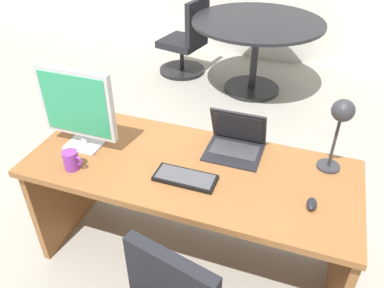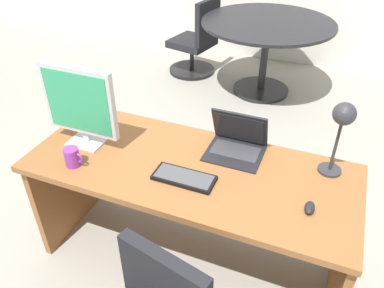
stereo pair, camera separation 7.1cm
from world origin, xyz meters
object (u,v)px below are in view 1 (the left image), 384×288
object	(u,v)px
monitor	(77,106)
laptop	(236,138)
mouse	(312,204)
desk	(193,190)
desk_lamp	(341,120)
meeting_table	(256,38)
keyboard	(185,178)
meeting_chair_near	(186,45)
coffee_mug	(71,160)

from	to	relation	value
monitor	laptop	world-z (taller)	monitor
monitor	mouse	distance (m)	1.30
desk	desk_lamp	distance (m)	0.88
monitor	desk_lamp	xyz separation A→B (m)	(1.33, 0.23, 0.05)
laptop	meeting_table	size ratio (longest dim) A/B	0.22
keyboard	meeting_table	distance (m)	2.57
mouse	monitor	bearing A→B (deg)	176.55
mouse	desk_lamp	distance (m)	0.43
keyboard	meeting_chair_near	xyz separation A→B (m)	(-1.02, 2.75, -0.41)
keyboard	coffee_mug	world-z (taller)	coffee_mug
coffee_mug	meeting_chair_near	size ratio (longest dim) A/B	0.12
mouse	desk_lamp	xyz separation A→B (m)	(0.06, 0.31, 0.29)
mouse	meeting_chair_near	xyz separation A→B (m)	(-1.64, 2.74, -0.42)
desk	meeting_chair_near	size ratio (longest dim) A/B	1.95
keyboard	desk_lamp	distance (m)	0.81
desk_lamp	meeting_table	distance (m)	2.43
keyboard	mouse	xyz separation A→B (m)	(0.62, 0.01, 0.01)
meeting_chair_near	coffee_mug	bearing A→B (deg)	-81.56
desk	laptop	distance (m)	0.39
meeting_table	desk_lamp	bearing A→B (deg)	-69.64
mouse	coffee_mug	xyz separation A→B (m)	(-1.21, -0.12, 0.03)
keyboard	meeting_table	size ratio (longest dim) A/B	0.23
laptop	coffee_mug	bearing A→B (deg)	-148.82
desk	coffee_mug	bearing A→B (deg)	-154.60
laptop	mouse	xyz separation A→B (m)	(0.45, -0.34, -0.05)
mouse	laptop	bearing A→B (deg)	142.98
keyboard	meeting_chair_near	world-z (taller)	meeting_chair_near
monitor	desk_lamp	size ratio (longest dim) A/B	1.12
desk_lamp	laptop	bearing A→B (deg)	176.89
desk_lamp	coffee_mug	bearing A→B (deg)	-161.07
desk	mouse	world-z (taller)	mouse
desk	keyboard	distance (m)	0.28
mouse	meeting_chair_near	world-z (taller)	meeting_chair_near
desk_lamp	coffee_mug	distance (m)	1.37
laptop	meeting_table	distance (m)	2.25
monitor	desk_lamp	bearing A→B (deg)	9.99
monitor	keyboard	size ratio (longest dim) A/B	1.47
desk	meeting_chair_near	xyz separation A→B (m)	(-1.00, 2.59, -0.18)
keyboard	meeting_table	world-z (taller)	meeting_table
monitor	meeting_chair_near	size ratio (longest dim) A/B	0.52
meeting_table	keyboard	bearing A→B (deg)	-86.59
desk	mouse	bearing A→B (deg)	-13.07
monitor	desk	bearing A→B (deg)	6.43
desk_lamp	monitor	bearing A→B (deg)	-170.01
laptop	meeting_table	xyz separation A→B (m)	(-0.33, 2.21, -0.22)
mouse	coffee_mug	size ratio (longest dim) A/B	0.78
meeting_chair_near	desk_lamp	bearing A→B (deg)	-55.09
mouse	meeting_chair_near	size ratio (longest dim) A/B	0.09
desk_lamp	meeting_table	size ratio (longest dim) A/B	0.31
desk_lamp	meeting_chair_near	bearing A→B (deg)	124.91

